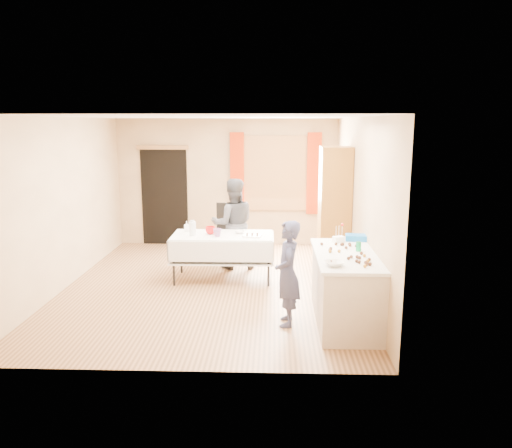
{
  "coord_description": "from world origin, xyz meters",
  "views": [
    {
      "loc": [
        0.97,
        -7.46,
        2.52
      ],
      "look_at": [
        0.7,
        0.0,
        1.0
      ],
      "focal_mm": 35.0,
      "sensor_mm": 36.0,
      "label": 1
    }
  ],
  "objects_px": {
    "cabinet": "(334,211)",
    "chair": "(228,244)",
    "woman": "(233,224)",
    "counter": "(346,288)",
    "party_table": "(223,253)",
    "girl": "(288,273)"
  },
  "relations": [
    {
      "from": "chair",
      "to": "girl",
      "type": "relative_size",
      "value": 0.79
    },
    {
      "from": "woman",
      "to": "cabinet",
      "type": "bearing_deg",
      "value": 163.89
    },
    {
      "from": "chair",
      "to": "woman",
      "type": "xyz_separation_m",
      "value": [
        0.15,
        -0.45,
        0.47
      ]
    },
    {
      "from": "counter",
      "to": "girl",
      "type": "distance_m",
      "value": 0.78
    },
    {
      "from": "cabinet",
      "to": "chair",
      "type": "distance_m",
      "value": 2.11
    },
    {
      "from": "party_table",
      "to": "woman",
      "type": "bearing_deg",
      "value": 79.43
    },
    {
      "from": "counter",
      "to": "woman",
      "type": "height_order",
      "value": "woman"
    },
    {
      "from": "cabinet",
      "to": "counter",
      "type": "height_order",
      "value": "cabinet"
    },
    {
      "from": "counter",
      "to": "chair",
      "type": "relative_size",
      "value": 1.57
    },
    {
      "from": "cabinet",
      "to": "party_table",
      "type": "xyz_separation_m",
      "value": [
        -1.84,
        -0.49,
        -0.62
      ]
    },
    {
      "from": "counter",
      "to": "chair",
      "type": "bearing_deg",
      "value": 121.88
    },
    {
      "from": "girl",
      "to": "woman",
      "type": "distance_m",
      "value": 2.63
    },
    {
      "from": "chair",
      "to": "woman",
      "type": "bearing_deg",
      "value": -70.67
    },
    {
      "from": "girl",
      "to": "woman",
      "type": "relative_size",
      "value": 0.85
    },
    {
      "from": "party_table",
      "to": "counter",
      "type": "bearing_deg",
      "value": -45.29
    },
    {
      "from": "counter",
      "to": "party_table",
      "type": "height_order",
      "value": "counter"
    },
    {
      "from": "counter",
      "to": "party_table",
      "type": "xyz_separation_m",
      "value": [
        -1.74,
        1.72,
        -0.01
      ]
    },
    {
      "from": "cabinet",
      "to": "girl",
      "type": "distance_m",
      "value": 2.48
    },
    {
      "from": "counter",
      "to": "girl",
      "type": "bearing_deg",
      "value": -173.05
    },
    {
      "from": "chair",
      "to": "party_table",
      "type": "bearing_deg",
      "value": -87.11
    },
    {
      "from": "cabinet",
      "to": "counter",
      "type": "bearing_deg",
      "value": -92.59
    },
    {
      "from": "counter",
      "to": "woman",
      "type": "xyz_separation_m",
      "value": [
        -1.62,
        2.39,
        0.34
      ]
    }
  ]
}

